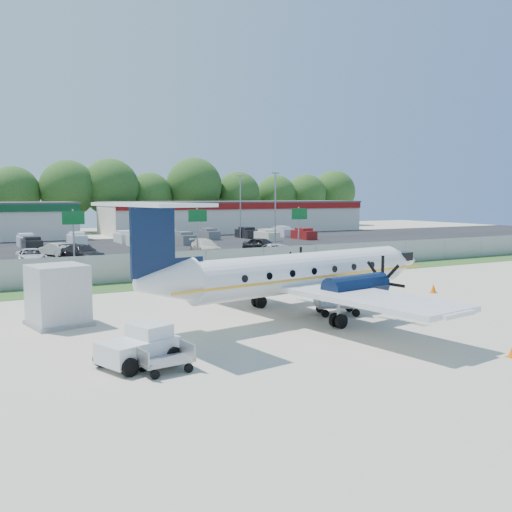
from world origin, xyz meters
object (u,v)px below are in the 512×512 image
aircraft (297,273)px  service_container (58,297)px  baggage_cart_near (166,360)px  pushback_tug (141,346)px  baggage_cart_far (338,304)px

aircraft → service_container: 11.59m
baggage_cart_near → service_container: size_ratio=0.64×
pushback_tug → service_container: size_ratio=1.01×
service_container → baggage_cart_near: bearing=-77.9°
pushback_tug → baggage_cart_far: (11.50, 3.75, -0.14)m
aircraft → baggage_cart_near: aircraft is taller
pushback_tug → baggage_cart_near: size_ratio=1.59×
aircraft → pushback_tug: size_ratio=6.20×
baggage_cart_far → baggage_cart_near: bearing=-155.4°
baggage_cart_far → service_container: 13.75m
pushback_tug → baggage_cart_near: pushback_tug is taller
aircraft → pushback_tug: aircraft is taller
baggage_cart_near → service_container: bearing=102.1°
aircraft → service_container: bearing=161.0°
aircraft → baggage_cart_far: 2.75m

